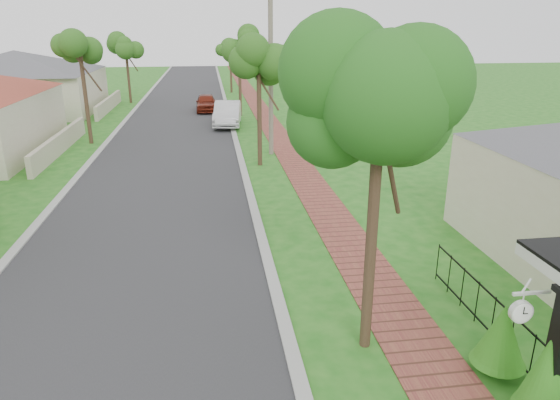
{
  "coord_description": "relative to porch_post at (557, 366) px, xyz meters",
  "views": [
    {
      "loc": [
        -0.78,
        -6.98,
        6.27
      ],
      "look_at": [
        1.13,
        6.56,
        1.5
      ],
      "focal_mm": 32.0,
      "sensor_mm": 36.0,
      "label": 1
    }
  ],
  "objects": [
    {
      "name": "far_house_grey",
      "position": [
        -19.52,
        35.0,
        1.22
      ],
      "size": [
        15.56,
        15.56,
        4.6
      ],
      "color": "beige",
      "rests_on": "ground"
    },
    {
      "name": "porch_post",
      "position": [
        0.0,
        0.0,
        0.0
      ],
      "size": [
        0.48,
        0.48,
        2.52
      ],
      "color": "black",
      "rests_on": "ground"
    },
    {
      "name": "sidewalk",
      "position": [
        -1.3,
        21.0,
        -1.12
      ],
      "size": [
        1.5,
        120.0,
        0.03
      ],
      "primitive_type": "cube",
      "color": "brown",
      "rests_on": "ground"
    },
    {
      "name": "parked_car_white",
      "position": [
        -4.15,
        27.24,
        -0.34
      ],
      "size": [
        2.12,
        4.89,
        1.57
      ],
      "primitive_type": "imported",
      "rotation": [
        0.0,
        0.0,
        -0.1
      ],
      "color": "silver",
      "rests_on": "ground"
    },
    {
      "name": "utility_pole",
      "position": [
        -2.25,
        19.09,
        2.95
      ],
      "size": [
        1.2,
        0.24,
        8.02
      ],
      "color": "#776A5C",
      "rests_on": "ground"
    },
    {
      "name": "kerb_left",
      "position": [
        -11.2,
        21.0,
        -1.12
      ],
      "size": [
        0.3,
        120.0,
        0.1
      ],
      "primitive_type": "cube",
      "color": "#9E9E99",
      "rests_on": "ground"
    },
    {
      "name": "kerb_right",
      "position": [
        -3.9,
        21.0,
        -1.12
      ],
      "size": [
        0.3,
        120.0,
        0.1
      ],
      "primitive_type": "cube",
      "color": "#9E9E99",
      "rests_on": "ground"
    },
    {
      "name": "station_clock",
      "position": [
        -0.49,
        0.4,
        0.83
      ],
      "size": [
        0.65,
        0.13,
        0.56
      ],
      "color": "white",
      "rests_on": "ground"
    },
    {
      "name": "parked_car_red",
      "position": [
        -5.55,
        33.45,
        -0.46
      ],
      "size": [
        1.6,
        3.88,
        1.32
      ],
      "primitive_type": "imported",
      "rotation": [
        0.0,
        0.0,
        0.01
      ],
      "color": "maroon",
      "rests_on": "ground"
    },
    {
      "name": "near_tree",
      "position": [
        -2.35,
        2.5,
        3.65
      ],
      "size": [
        2.33,
        2.33,
        5.98
      ],
      "color": "#382619",
      "rests_on": "ground"
    },
    {
      "name": "road",
      "position": [
        -7.55,
        21.0,
        -1.12
      ],
      "size": [
        7.0,
        120.0,
        0.02
      ],
      "primitive_type": "cube",
      "color": "#28282B",
      "rests_on": "ground"
    },
    {
      "name": "picket_fence",
      "position": [
        0.35,
        1.0,
        -0.59
      ],
      "size": [
        0.03,
        8.02,
        1.0
      ],
      "color": "black",
      "rests_on": "ground"
    },
    {
      "name": "street_trees",
      "position": [
        -7.42,
        27.84,
        3.42
      ],
      "size": [
        10.7,
        37.65,
        5.89
      ],
      "color": "#382619",
      "rests_on": "ground"
    }
  ]
}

